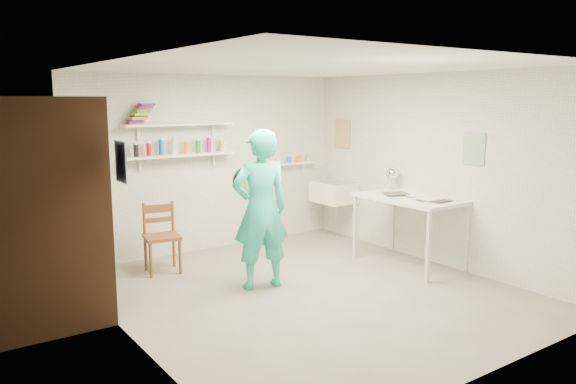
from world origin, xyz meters
TOP-DOWN VIEW (x-y plane):
  - floor at (0.00, 0.00)m, footprint 4.00×4.50m
  - ceiling at (0.00, 0.00)m, footprint 4.00×4.50m
  - wall_back at (0.00, 2.26)m, footprint 4.00×0.02m
  - wall_front at (0.00, -2.26)m, footprint 4.00×0.02m
  - wall_left at (-2.01, 0.00)m, footprint 0.02×4.50m
  - wall_right at (2.01, 0.00)m, footprint 0.02×4.50m
  - doorway_recess at (-1.99, 1.05)m, footprint 0.02×0.90m
  - corridor_box at (-2.70, 1.05)m, footprint 1.40×1.50m
  - door_lintel at (-1.97, 1.05)m, footprint 0.06×1.05m
  - door_jamb_near at (-1.97, 0.55)m, footprint 0.06×0.10m
  - door_jamb_far at (-1.97, 1.55)m, footprint 0.06×0.10m
  - shelf_lower at (-0.50, 2.13)m, footprint 1.50×0.22m
  - shelf_upper at (-0.50, 2.13)m, footprint 1.50×0.22m
  - ledge_shelf at (1.35, 2.17)m, footprint 0.70×0.14m
  - poster_left at (-1.99, 0.05)m, footprint 0.01×0.28m
  - poster_right_a at (1.99, 1.80)m, footprint 0.01×0.34m
  - poster_right_b at (1.99, -0.55)m, footprint 0.01×0.30m
  - belfast_sink at (1.75, 1.70)m, footprint 0.48×0.60m
  - man at (-0.34, 0.44)m, footprint 0.71×0.54m
  - wall_clock at (-0.38, 0.66)m, footprint 0.32×0.10m
  - wooden_chair at (-1.02, 1.59)m, footprint 0.47×0.46m
  - work_table at (1.64, 0.09)m, footprint 0.79×1.31m
  - desk_lamp at (1.86, 0.61)m, footprint 0.16×0.16m
  - spray_cans at (-0.50, 2.13)m, footprint 1.29×0.06m
  - book_stack at (-1.02, 2.13)m, footprint 0.34×0.14m
  - ledge_pots at (1.35, 2.17)m, footprint 0.48×0.07m
  - papers at (1.64, 0.09)m, footprint 0.30×0.22m

SIDE VIEW (x-z plane):
  - floor at x=0.00m, z-range -0.02..0.00m
  - wooden_chair at x=-1.02m, z-range 0.00..0.87m
  - work_table at x=1.64m, z-range 0.00..0.87m
  - belfast_sink at x=1.75m, z-range 0.55..0.85m
  - man at x=-0.34m, z-range 0.00..1.76m
  - papers at x=1.64m, z-range 0.87..0.90m
  - doorway_recess at x=-1.99m, z-range 0.00..2.00m
  - door_jamb_near at x=-1.97m, z-range 0.00..2.00m
  - door_jamb_far at x=-1.97m, z-range 0.00..2.00m
  - corridor_box at x=-2.70m, z-range 0.00..2.10m
  - desk_lamp at x=1.86m, z-range 1.01..1.18m
  - ledge_shelf at x=1.35m, z-range 1.11..1.14m
  - wall_clock at x=-0.38m, z-range 1.02..1.33m
  - ledge_pots at x=1.35m, z-range 1.14..1.22m
  - wall_back at x=0.00m, z-range 0.00..2.40m
  - wall_front at x=0.00m, z-range 0.00..2.40m
  - wall_left at x=-2.01m, z-range 0.00..2.40m
  - wall_right at x=2.01m, z-range 0.00..2.40m
  - shelf_lower at x=-0.50m, z-range 1.34..1.36m
  - spray_cans at x=-0.50m, z-range 1.36..1.53m
  - poster_right_b at x=1.99m, z-range 1.31..1.69m
  - poster_left at x=-1.99m, z-range 1.37..1.73m
  - poster_right_a at x=1.99m, z-range 1.34..1.76m
  - shelf_upper at x=-0.50m, z-range 1.74..1.76m
  - book_stack at x=-1.02m, z-range 1.77..2.02m
  - door_lintel at x=-1.97m, z-range 2.00..2.10m
  - ceiling at x=0.00m, z-range 2.40..2.42m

